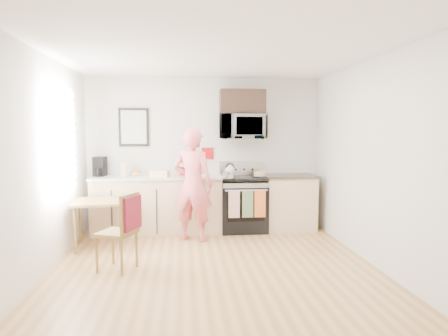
{
  "coord_description": "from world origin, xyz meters",
  "views": [
    {
      "loc": [
        -0.37,
        -4.63,
        1.68
      ],
      "look_at": [
        0.21,
        1.0,
        1.16
      ],
      "focal_mm": 32.0,
      "sensor_mm": 36.0,
      "label": 1
    }
  ],
  "objects": [
    {
      "name": "floor",
      "position": [
        0.0,
        0.0,
        0.0
      ],
      "size": [
        4.6,
        4.6,
        0.0
      ],
      "primitive_type": "plane",
      "color": "olive",
      "rests_on": "ground"
    },
    {
      "name": "back_wall",
      "position": [
        0.0,
        2.3,
        1.3
      ],
      "size": [
        4.0,
        0.04,
        2.6
      ],
      "primitive_type": "cube",
      "color": "beige",
      "rests_on": "floor"
    },
    {
      "name": "front_wall",
      "position": [
        0.0,
        -2.3,
        1.3
      ],
      "size": [
        4.0,
        0.04,
        2.6
      ],
      "primitive_type": "cube",
      "color": "beige",
      "rests_on": "floor"
    },
    {
      "name": "left_wall",
      "position": [
        -2.0,
        0.0,
        1.3
      ],
      "size": [
        0.04,
        4.6,
        2.6
      ],
      "primitive_type": "cube",
      "color": "beige",
      "rests_on": "floor"
    },
    {
      "name": "right_wall",
      "position": [
        2.0,
        0.0,
        1.3
      ],
      "size": [
        0.04,
        4.6,
        2.6
      ],
      "primitive_type": "cube",
      "color": "beige",
      "rests_on": "floor"
    },
    {
      "name": "ceiling",
      "position": [
        0.0,
        0.0,
        2.6
      ],
      "size": [
        4.0,
        4.6,
        0.04
      ],
      "primitive_type": "cube",
      "color": "white",
      "rests_on": "back_wall"
    },
    {
      "name": "window",
      "position": [
        -1.96,
        0.8,
        1.55
      ],
      "size": [
        0.06,
        1.4,
        1.5
      ],
      "color": "silver",
      "rests_on": "left_wall"
    },
    {
      "name": "cabinet_left",
      "position": [
        -0.8,
        2.0,
        0.45
      ],
      "size": [
        2.1,
        0.6,
        0.9
      ],
      "primitive_type": "cube",
      "color": "tan",
      "rests_on": "floor"
    },
    {
      "name": "countertop_left",
      "position": [
        -0.8,
        2.0,
        0.92
      ],
      "size": [
        2.14,
        0.64,
        0.04
      ],
      "primitive_type": "cube",
      "color": "beige",
      "rests_on": "cabinet_left"
    },
    {
      "name": "cabinet_right",
      "position": [
        1.43,
        2.0,
        0.45
      ],
      "size": [
        0.84,
        0.6,
        0.9
      ],
      "primitive_type": "cube",
      "color": "tan",
      "rests_on": "floor"
    },
    {
      "name": "countertop_right",
      "position": [
        1.43,
        2.0,
        0.92
      ],
      "size": [
        0.88,
        0.64,
        0.04
      ],
      "primitive_type": "cube",
      "color": "black",
      "rests_on": "cabinet_right"
    },
    {
      "name": "range",
      "position": [
        0.63,
        1.98,
        0.44
      ],
      "size": [
        0.76,
        0.7,
        1.16
      ],
      "color": "black",
      "rests_on": "floor"
    },
    {
      "name": "microwave",
      "position": [
        0.63,
        2.08,
        1.76
      ],
      "size": [
        0.76,
        0.51,
        0.42
      ],
      "primitive_type": "imported",
      "color": "#ADAEB2",
      "rests_on": "back_wall"
    },
    {
      "name": "upper_cabinet",
      "position": [
        0.63,
        2.12,
        2.18
      ],
      "size": [
        0.76,
        0.35,
        0.4
      ],
      "primitive_type": "cube",
      "color": "black",
      "rests_on": "back_wall"
    },
    {
      "name": "wall_art",
      "position": [
        -1.2,
        2.28,
        1.75
      ],
      "size": [
        0.5,
        0.04,
        0.65
      ],
      "color": "black",
      "rests_on": "back_wall"
    },
    {
      "name": "wall_trivet",
      "position": [
        0.05,
        2.28,
        1.3
      ],
      "size": [
        0.2,
        0.02,
        0.2
      ],
      "primitive_type": "cube",
      "color": "#A90E10",
      "rests_on": "back_wall"
    },
    {
      "name": "person",
      "position": [
        -0.23,
        1.45,
        0.87
      ],
      "size": [
        0.74,
        0.63,
        1.73
      ],
      "primitive_type": "imported",
      "rotation": [
        0.0,
        0.0,
        2.73
      ],
      "color": "#D93B46",
      "rests_on": "floor"
    },
    {
      "name": "dining_table",
      "position": [
        -1.59,
        1.23,
        0.61
      ],
      "size": [
        0.73,
        0.73,
        0.69
      ],
      "rotation": [
        0.0,
        0.0,
        0.12
      ],
      "color": "brown",
      "rests_on": "floor"
    },
    {
      "name": "chair",
      "position": [
        -1.06,
        0.15,
        0.61
      ],
      "size": [
        0.56,
        0.53,
        0.95
      ],
      "rotation": [
        0.0,
        0.0,
        -0.41
      ],
      "color": "brown",
      "rests_on": "floor"
    },
    {
      "name": "knife_block",
      "position": [
        -0.27,
        2.19,
        1.05
      ],
      "size": [
        0.13,
        0.16,
        0.21
      ],
      "primitive_type": "cube",
      "rotation": [
        0.0,
        0.0,
        0.25
      ],
      "color": "brown",
      "rests_on": "countertop_left"
    },
    {
      "name": "utensil_crock",
      "position": [
        -0.38,
        2.16,
        1.07
      ],
      "size": [
        0.11,
        0.11,
        0.33
      ],
      "color": "#A90E10",
      "rests_on": "countertop_left"
    },
    {
      "name": "fruit_bowl",
      "position": [
        -1.16,
        2.1,
        0.98
      ],
      "size": [
        0.27,
        0.27,
        0.1
      ],
      "color": "white",
      "rests_on": "countertop_left"
    },
    {
      "name": "milk_carton",
      "position": [
        -1.34,
        2.01,
        1.06
      ],
      "size": [
        0.1,
        0.1,
        0.24
      ],
      "primitive_type": "cube",
      "rotation": [
        0.0,
        0.0,
        0.1
      ],
      "color": "tan",
      "rests_on": "countertop_left"
    },
    {
      "name": "coffee_maker",
      "position": [
        -1.75,
        2.13,
        1.09
      ],
      "size": [
        0.21,
        0.28,
        0.32
      ],
      "rotation": [
        0.0,
        0.0,
        -0.14
      ],
      "color": "black",
      "rests_on": "countertop_left"
    },
    {
      "name": "bread_bag",
      "position": [
        -0.76,
        1.86,
        1.0
      ],
      "size": [
        0.34,
        0.23,
        0.11
      ],
      "primitive_type": "cube",
      "rotation": [
        0.0,
        0.0,
        -0.32
      ],
      "color": "tan",
      "rests_on": "countertop_left"
    },
    {
      "name": "cake",
      "position": [
        0.91,
        1.91,
        0.97
      ],
      "size": [
        0.26,
        0.26,
        0.09
      ],
      "color": "black",
      "rests_on": "range"
    },
    {
      "name": "kettle",
      "position": [
        0.43,
        2.16,
        1.01
      ],
      "size": [
        0.17,
        0.17,
        0.21
      ],
      "color": "white",
      "rests_on": "range"
    },
    {
      "name": "pot",
      "position": [
        0.35,
        1.75,
        0.98
      ],
      "size": [
        0.21,
        0.35,
        0.1
      ],
      "rotation": [
        0.0,
        0.0,
        -0.08
      ],
      "color": "#ADAEB2",
      "rests_on": "range"
    }
  ]
}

